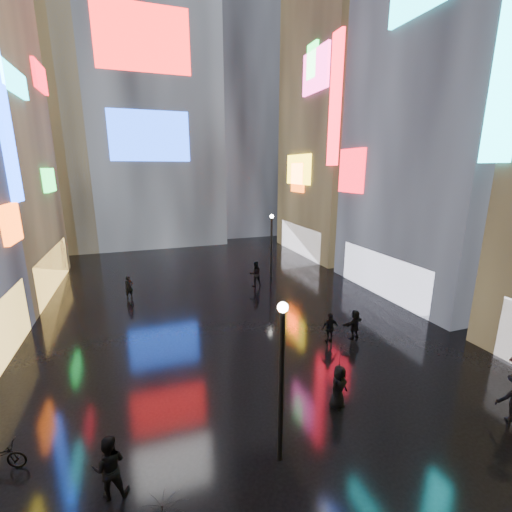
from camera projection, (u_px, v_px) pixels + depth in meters
name	position (u px, v px, depth m)	size (l,w,h in m)	color
ground	(218.00, 299.00, 23.64)	(140.00, 140.00, 0.00)	black
building_right_mid	(463.00, 70.00, 22.25)	(10.28, 13.70, 30.00)	black
building_right_far	(348.00, 115.00, 34.39)	(10.28, 12.00, 28.00)	black
tower_main	(141.00, 59.00, 39.45)	(16.00, 14.20, 42.00)	black
tower_flank_right	(237.00, 106.00, 46.09)	(12.00, 12.00, 34.00)	black
tower_flank_left	(39.00, 127.00, 36.15)	(10.00, 10.00, 26.00)	black
lamp_near	(281.00, 375.00, 9.89)	(0.30, 0.30, 5.20)	black
lamp_far	(271.00, 242.00, 27.74)	(0.30, 0.30, 5.20)	black
pedestrian_1	(109.00, 467.00, 9.25)	(0.90, 0.70, 1.84)	black
pedestrian_3	(330.00, 328.00, 17.56)	(0.94, 0.39, 1.60)	black
pedestrian_4	(339.00, 387.00, 12.76)	(0.83, 0.54, 1.69)	black
pedestrian_5	(355.00, 324.00, 18.00)	(1.46, 0.47, 1.58)	black
pedestrian_6	(129.00, 287.00, 23.57)	(0.58, 0.38, 1.60)	black
pedestrian_7	(255.00, 274.00, 26.05)	(0.94, 0.73, 1.93)	black
umbrella_2	(341.00, 356.00, 12.45)	(0.93, 0.94, 0.85)	black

